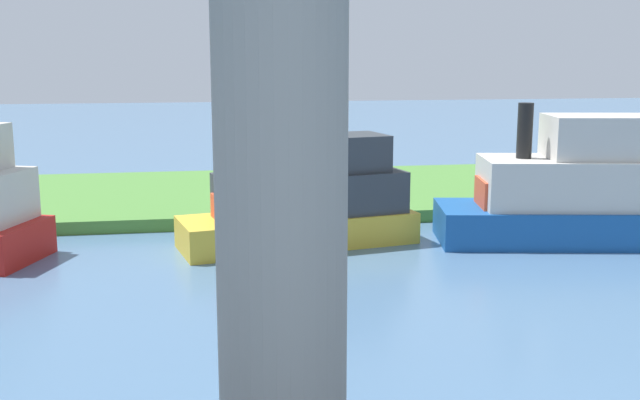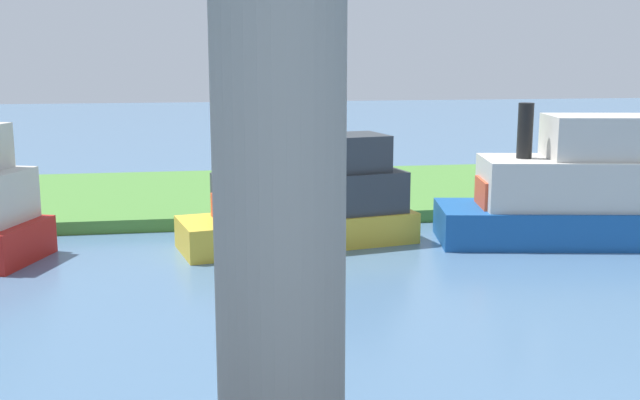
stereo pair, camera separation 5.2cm
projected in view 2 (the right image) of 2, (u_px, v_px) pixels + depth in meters
name	position (u px, v px, depth m)	size (l,w,h in m)	color
ground_plane	(323.00, 226.00, 29.55)	(160.00, 160.00, 0.00)	#4C7093
grassy_bank	(301.00, 193.00, 35.32)	(80.00, 12.00, 0.50)	#4C8438
bridge_pylon	(279.00, 171.00, 12.06)	(2.11, 2.11, 9.41)	#9E998E
person_on_bank	(360.00, 186.00, 31.53)	(0.39, 0.39, 1.39)	#2D334C
mooring_post	(281.00, 195.00, 30.84)	(0.20, 0.20, 0.93)	brown
skiff_small	(587.00, 191.00, 26.80)	(9.96, 4.81, 4.88)	#195199
motorboat_white	(306.00, 201.00, 26.51)	(8.47, 4.25, 4.14)	gold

